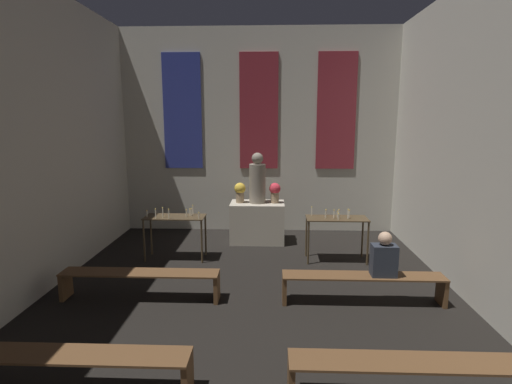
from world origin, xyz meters
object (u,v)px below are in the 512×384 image
Objects in this scene: flower_vase_left at (240,191)px; candle_rack_right at (337,224)px; statue at (257,180)px; flower_vase_right at (275,192)px; pew_third_left at (71,363)px; pew_back_left at (140,278)px; pew_back_right at (363,282)px; pew_third_right at (413,371)px; person_seated at (384,257)px; candle_rack_left at (175,222)px; altar at (257,222)px.

flower_vase_left reaches higher than candle_rack_right.
flower_vase_right is (0.38, 0.00, -0.24)m from statue.
pew_back_left is (0.00, 2.13, 0.00)m from pew_third_left.
flower_vase_right is 1.71m from candle_rack_right.
candle_rack_right is 0.49× the size of pew_back_right.
flower_vase_right is 0.19× the size of pew_third_right.
pew_back_left is 1.00× the size of pew_back_right.
flower_vase_left is 1.00× the size of flower_vase_right.
person_seated reaches higher than pew_back_left.
candle_rack_left reaches higher than pew_back_left.
pew_third_left is at bearing -111.89° from flower_vase_right.
person_seated is at bearing 0.00° from pew_back_right.
statue is 0.46× the size of pew_back_left.
flower_vase_left is 0.67× the size of person_seated.
altar is at bearing 90.00° from statue.
pew_third_right is 3.58× the size of person_seated.
candle_rack_right is at bearing 91.64° from pew_third_right.
person_seated reaches higher than pew_third_left.
pew_back_right is (0.11, -1.81, -0.41)m from candle_rack_right.
pew_back_right is (0.00, 2.13, 0.00)m from pew_third_right.
flower_vase_left is at bearing 180.00° from altar.
candle_rack_left is 3.12m from candle_rack_right.
person_seated is at bearing -62.21° from flower_vase_right.
altar is 0.80m from flower_vase_left.
candle_rack_right reaches higher than pew_back_right.
altar is at bearing 37.01° from candle_rack_left.
flower_vase_right reaches higher than person_seated.
candle_rack_right is 1.75× the size of person_seated.
pew_third_left is (-1.67, -5.12, -1.05)m from statue.
candle_rack_right is (3.12, 0.00, -0.00)m from candle_rack_left.
candle_rack_left is 0.49× the size of pew_back_right.
flower_vase_left is at bearing 180.00° from flower_vase_right.
pew_back_left is (-0.11, -1.81, -0.41)m from candle_rack_left.
flower_vase_left reaches higher than pew_back_left.
candle_rack_left is 3.73m from pew_back_right.
statue reaches higher than pew_third_left.
candle_rack_right is at bearing 29.32° from pew_back_left.
flower_vase_right reaches higher than altar.
flower_vase_left is 0.38× the size of candle_rack_right.
flower_vase_right is at bearing 135.05° from candle_rack_right.
flower_vase_left is at bearing 111.89° from pew_third_right.
altar reaches higher than pew_back_left.
altar is at bearing 123.25° from person_seated.
altar is 3.58m from person_seated.
altar is 0.80m from flower_vase_right.
pew_third_left is 3.34m from pew_third_right.
pew_third_right is at bearing -88.36° from candle_rack_right.
candle_rack_right is at bearing -36.95° from statue.
candle_rack_left reaches higher than pew_third_right.
candle_rack_right is 5.11m from pew_third_left.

